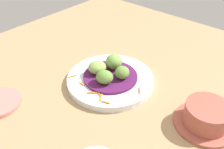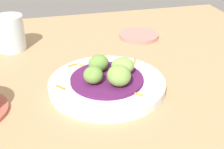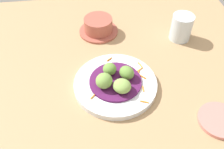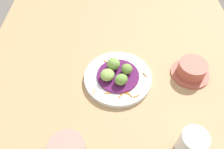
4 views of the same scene
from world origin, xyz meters
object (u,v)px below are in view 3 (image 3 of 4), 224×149
at_px(guac_scoop_back, 122,86).
at_px(water_glass, 181,27).
at_px(main_plate, 116,85).
at_px(guac_scoop_left, 127,73).
at_px(terracotta_bowl, 98,26).
at_px(side_plate_small, 219,120).
at_px(guac_scoop_center, 110,69).
at_px(guac_scoop_right, 104,81).

xyz_separation_m(guac_scoop_back, water_glass, (-0.25, 0.26, 0.00)).
relative_size(main_plate, guac_scoop_left, 5.30).
relative_size(guac_scoop_back, terracotta_bowl, 0.36).
relative_size(side_plate_small, water_glass, 1.22).
height_order(main_plate, guac_scoop_back, guac_scoop_back).
relative_size(guac_scoop_center, terracotta_bowl, 0.28).
relative_size(guac_scoop_back, side_plate_small, 0.45).
xyz_separation_m(main_plate, side_plate_small, (0.16, 0.27, -0.00)).
height_order(guac_scoop_right, side_plate_small, guac_scoop_right).
relative_size(guac_scoop_center, side_plate_small, 0.35).
bearing_deg(side_plate_small, main_plate, -120.93).
bearing_deg(guac_scoop_back, terracotta_bowl, -172.93).
bearing_deg(guac_scoop_back, guac_scoop_left, 155.85).
distance_m(guac_scoop_left, guac_scoop_center, 0.05).
height_order(guac_scoop_left, side_plate_small, guac_scoop_left).
relative_size(guac_scoop_left, side_plate_small, 0.41).
xyz_separation_m(guac_scoop_right, terracotta_bowl, (-0.30, 0.01, -0.02)).
xyz_separation_m(guac_scoop_center, side_plate_small, (0.20, 0.28, -0.04)).
height_order(main_plate, side_plate_small, main_plate).
distance_m(guac_scoop_right, side_plate_small, 0.34).
distance_m(side_plate_small, terracotta_bowl, 0.53).
xyz_separation_m(main_plate, terracotta_bowl, (-0.28, -0.03, 0.02)).
xyz_separation_m(guac_scoop_back, terracotta_bowl, (-0.32, -0.04, -0.02)).
bearing_deg(guac_scoop_center, side_plate_small, 55.08).
xyz_separation_m(main_plate, guac_scoop_right, (0.01, -0.04, 0.04)).
distance_m(guac_scoop_left, water_glass, 0.31).
xyz_separation_m(guac_scoop_back, side_plate_small, (0.12, 0.25, -0.04)).
distance_m(guac_scoop_back, terracotta_bowl, 0.32).
distance_m(guac_scoop_right, guac_scoop_back, 0.05).
relative_size(guac_scoop_left, guac_scoop_right, 0.96).
distance_m(terracotta_bowl, water_glass, 0.31).
distance_m(guac_scoop_center, side_plate_small, 0.34).
relative_size(main_plate, guac_scoop_back, 4.78).
xyz_separation_m(terracotta_bowl, water_glass, (0.07, 0.30, 0.02)).
bearing_deg(guac_scoop_right, guac_scoop_left, 110.85).
height_order(guac_scoop_back, terracotta_bowl, guac_scoop_back).
relative_size(main_plate, guac_scoop_center, 6.12).
bearing_deg(guac_scoop_right, side_plate_small, 64.23).
height_order(guac_scoop_back, side_plate_small, guac_scoop_back).
height_order(side_plate_small, terracotta_bowl, terracotta_bowl).
bearing_deg(terracotta_bowl, water_glass, 75.84).
distance_m(guac_scoop_back, water_glass, 0.35).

